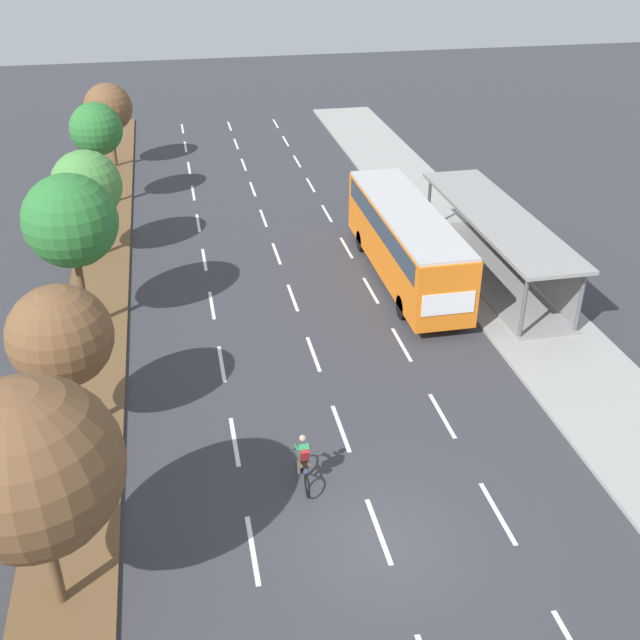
{
  "coord_description": "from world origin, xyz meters",
  "views": [
    {
      "loc": [
        -4.67,
        -14.42,
        15.43
      ],
      "look_at": [
        0.35,
        10.36,
        1.2
      ],
      "focal_mm": 42.92,
      "sensor_mm": 36.0,
      "label": 1
    }
  ],
  "objects": [
    {
      "name": "lane_divider_left",
      "position": [
        -3.5,
        19.35,
        0.0
      ],
      "size": [
        0.14,
        49.7,
        0.01
      ],
      "color": "white",
      "rests_on": "ground"
    },
    {
      "name": "bus",
      "position": [
        5.25,
        15.46,
        2.07
      ],
      "size": [
        2.54,
        11.29,
        3.37
      ],
      "color": "orange",
      "rests_on": "ground"
    },
    {
      "name": "ground_plane",
      "position": [
        0.0,
        0.0,
        0.0
      ],
      "size": [
        140.0,
        140.0,
        0.0
      ],
      "primitive_type": "plane",
      "color": "#38383D"
    },
    {
      "name": "cyclist",
      "position": [
        -1.67,
        2.8,
        0.79
      ],
      "size": [
        0.46,
        1.82,
        1.71
      ],
      "color": "black",
      "rests_on": "ground"
    },
    {
      "name": "median_tree_farthest",
      "position": [
        -8.06,
        34.55,
        3.78
      ],
      "size": [
        2.95,
        2.95,
        5.15
      ],
      "color": "brown",
      "rests_on": "median_strip"
    },
    {
      "name": "sidewalk_right",
      "position": [
        9.25,
        20.0,
        0.07
      ],
      "size": [
        4.5,
        52.0,
        0.15
      ],
      "primitive_type": "cube",
      "color": "#9E9E99",
      "rests_on": "ground"
    },
    {
      "name": "lane_divider_right",
      "position": [
        3.5,
        19.35,
        0.0
      ],
      "size": [
        0.14,
        49.7,
        0.01
      ],
      "color": "white",
      "rests_on": "ground"
    },
    {
      "name": "median_tree_fifth",
      "position": [
        -8.35,
        27.58,
        4.32
      ],
      "size": [
        2.8,
        2.8,
        5.63
      ],
      "color": "brown",
      "rests_on": "median_strip"
    },
    {
      "name": "median_strip",
      "position": [
        -8.3,
        20.0,
        0.06
      ],
      "size": [
        2.6,
        52.0,
        0.12
      ],
      "primitive_type": "cube",
      "color": "brown",
      "rests_on": "ground"
    },
    {
      "name": "median_tree_third",
      "position": [
        -8.53,
        13.63,
        4.64
      ],
      "size": [
        3.56,
        3.56,
        6.31
      ],
      "color": "brown",
      "rests_on": "median_strip"
    },
    {
      "name": "lane_divider_center",
      "position": [
        0.0,
        19.35,
        0.0
      ],
      "size": [
        0.14,
        49.7,
        0.01
      ],
      "color": "white",
      "rests_on": "ground"
    },
    {
      "name": "median_tree_nearest",
      "position": [
        -8.35,
        -0.31,
        4.31
      ],
      "size": [
        4.19,
        4.19,
        6.29
      ],
      "color": "brown",
      "rests_on": "median_strip"
    },
    {
      "name": "median_tree_second",
      "position": [
        -8.44,
        6.66,
        3.65
      ],
      "size": [
        3.21,
        3.21,
        5.14
      ],
      "color": "brown",
      "rests_on": "median_strip"
    },
    {
      "name": "median_tree_fourth",
      "position": [
        -8.52,
        20.61,
        3.62
      ],
      "size": [
        3.24,
        3.24,
        5.13
      ],
      "color": "brown",
      "rests_on": "median_strip"
    },
    {
      "name": "bus_shelter",
      "position": [
        9.53,
        14.89,
        1.87
      ],
      "size": [
        2.9,
        12.24,
        2.86
      ],
      "color": "gray",
      "rests_on": "sidewalk_right"
    }
  ]
}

